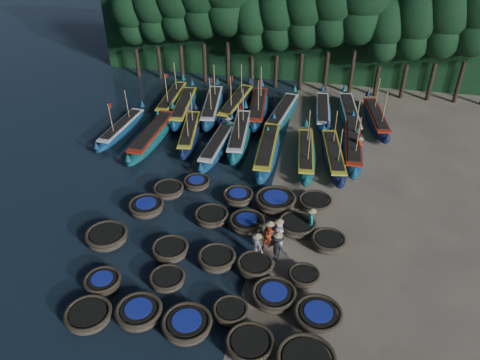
% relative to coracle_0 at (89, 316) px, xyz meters
% --- Properties ---
extents(ground, '(120.00, 120.00, 0.00)m').
position_rel_coracle_0_xyz_m(ground, '(6.47, 9.23, -0.41)').
color(ground, gray).
rests_on(ground, ground).
extents(foliage_wall, '(40.00, 3.00, 10.00)m').
position_rel_coracle_0_xyz_m(foliage_wall, '(6.47, 32.73, 4.59)').
color(foliage_wall, black).
rests_on(foliage_wall, ground).
extents(coracle_0, '(2.53, 2.53, 0.72)m').
position_rel_coracle_0_xyz_m(coracle_0, '(0.00, 0.00, 0.00)').
color(coracle_0, brown).
rests_on(coracle_0, ground).
extents(coracle_1, '(2.18, 2.18, 0.79)m').
position_rel_coracle_0_xyz_m(coracle_1, '(2.21, 0.61, 0.05)').
color(coracle_1, brown).
rests_on(coracle_1, ground).
extents(coracle_2, '(2.61, 2.61, 0.76)m').
position_rel_coracle_0_xyz_m(coracle_2, '(4.55, 0.43, 0.03)').
color(coracle_2, brown).
rests_on(coracle_2, ground).
extents(coracle_3, '(2.13, 2.13, 0.69)m').
position_rel_coracle_0_xyz_m(coracle_3, '(7.48, 0.03, -0.01)').
color(coracle_3, brown).
rests_on(coracle_3, ground).
extents(coracle_5, '(1.85, 1.85, 0.67)m').
position_rel_coracle_0_xyz_m(coracle_5, '(-0.32, 2.09, -0.02)').
color(coracle_5, brown).
rests_on(coracle_5, ground).
extents(coracle_6, '(1.82, 1.82, 0.67)m').
position_rel_coracle_0_xyz_m(coracle_6, '(2.75, 2.92, -0.03)').
color(coracle_6, brown).
rests_on(coracle_6, ground).
extents(coracle_7, '(1.90, 1.90, 0.64)m').
position_rel_coracle_0_xyz_m(coracle_7, '(6.26, 1.62, -0.04)').
color(coracle_7, brown).
rests_on(coracle_7, ground).
extents(coracle_8, '(2.24, 2.24, 0.73)m').
position_rel_coracle_0_xyz_m(coracle_8, '(8.07, 2.94, 0.01)').
color(coracle_8, brown).
rests_on(coracle_8, ground).
extents(coracle_9, '(2.58, 2.58, 0.82)m').
position_rel_coracle_0_xyz_m(coracle_9, '(10.22, 2.10, 0.06)').
color(coracle_9, brown).
rests_on(coracle_9, ground).
extents(coracle_10, '(2.67, 2.67, 0.82)m').
position_rel_coracle_0_xyz_m(coracle_10, '(-1.56, 5.19, 0.06)').
color(coracle_10, brown).
rests_on(coracle_10, ground).
extents(coracle_11, '(2.38, 2.38, 0.76)m').
position_rel_coracle_0_xyz_m(coracle_11, '(2.20, 4.95, 0.02)').
color(coracle_11, brown).
rests_on(coracle_11, ground).
extents(coracle_12, '(2.06, 2.06, 0.80)m').
position_rel_coracle_0_xyz_m(coracle_12, '(4.80, 4.77, 0.05)').
color(coracle_12, brown).
rests_on(coracle_12, ground).
extents(coracle_13, '(2.32, 2.32, 0.78)m').
position_rel_coracle_0_xyz_m(coracle_13, '(6.85, 4.68, 0.04)').
color(coracle_13, brown).
rests_on(coracle_13, ground).
extents(coracle_14, '(1.77, 1.77, 0.64)m').
position_rel_coracle_0_xyz_m(coracle_14, '(9.36, 4.55, -0.04)').
color(coracle_14, brown).
rests_on(coracle_14, ground).
extents(coracle_15, '(2.56, 2.56, 0.79)m').
position_rel_coracle_0_xyz_m(coracle_15, '(-0.45, 8.24, 0.05)').
color(coracle_15, brown).
rests_on(coracle_15, ground).
extents(coracle_16, '(2.30, 2.30, 0.71)m').
position_rel_coracle_0_xyz_m(coracle_16, '(3.60, 8.23, -0.00)').
color(coracle_16, brown).
rests_on(coracle_16, ground).
extents(coracle_17, '(2.13, 2.13, 0.74)m').
position_rel_coracle_0_xyz_m(coracle_17, '(5.73, 8.08, 0.02)').
color(coracle_17, brown).
rests_on(coracle_17, ground).
extents(coracle_18, '(2.20, 2.20, 0.73)m').
position_rel_coracle_0_xyz_m(coracle_18, '(8.58, 8.46, 0.00)').
color(coracle_18, brown).
rests_on(coracle_18, ground).
extents(coracle_19, '(2.26, 2.26, 0.75)m').
position_rel_coracle_0_xyz_m(coracle_19, '(10.41, 7.37, 0.02)').
color(coracle_19, brown).
rests_on(coracle_19, ground).
extents(coracle_20, '(2.09, 2.09, 0.73)m').
position_rel_coracle_0_xyz_m(coracle_20, '(0.24, 10.26, 0.01)').
color(coracle_20, brown).
rests_on(coracle_20, ground).
extents(coracle_21, '(2.01, 2.01, 0.64)m').
position_rel_coracle_0_xyz_m(coracle_21, '(1.72, 11.50, -0.04)').
color(coracle_21, brown).
rests_on(coracle_21, ground).
extents(coracle_22, '(1.92, 1.92, 0.75)m').
position_rel_coracle_0_xyz_m(coracle_22, '(4.71, 10.45, 0.03)').
color(coracle_22, brown).
rests_on(coracle_22, ground).
extents(coracle_23, '(2.55, 2.55, 0.85)m').
position_rel_coracle_0_xyz_m(coracle_23, '(7.04, 10.41, 0.08)').
color(coracle_23, brown).
rests_on(coracle_23, ground).
extents(coracle_24, '(2.22, 2.22, 0.72)m').
position_rel_coracle_0_xyz_m(coracle_24, '(9.42, 10.86, 0.00)').
color(coracle_24, brown).
rests_on(coracle_24, ground).
extents(long_boat_0, '(1.90, 7.72, 3.29)m').
position_rel_coracle_0_xyz_m(long_boat_0, '(-6.05, 17.34, 0.11)').
color(long_boat_0, navy).
rests_on(long_boat_0, ground).
extents(long_boat_1, '(1.79, 9.08, 1.60)m').
position_rel_coracle_0_xyz_m(long_boat_1, '(-3.20, 16.62, 0.20)').
color(long_boat_1, '#0E4F51').
rests_on(long_boat_1, ground).
extents(long_boat_2, '(2.69, 7.88, 3.39)m').
position_rel_coracle_0_xyz_m(long_boat_2, '(-0.66, 17.71, 0.13)').
color(long_boat_2, '#10123B').
rests_on(long_boat_2, ground).
extents(long_boat_3, '(1.78, 8.12, 1.43)m').
position_rel_coracle_0_xyz_m(long_boat_3, '(1.90, 16.34, 0.13)').
color(long_boat_3, navy).
rests_on(long_boat_3, ground).
extents(long_boat_4, '(2.35, 8.84, 3.77)m').
position_rel_coracle_0_xyz_m(long_boat_4, '(3.17, 18.16, 0.19)').
color(long_boat_4, '#0E4F51').
rests_on(long_boat_4, ground).
extents(long_boat_5, '(1.96, 9.01, 1.59)m').
position_rel_coracle_0_xyz_m(long_boat_5, '(5.59, 16.26, 0.19)').
color(long_boat_5, navy).
rests_on(long_boat_5, ground).
extents(long_boat_6, '(2.18, 8.10, 3.45)m').
position_rel_coracle_0_xyz_m(long_boat_6, '(8.33, 16.32, 0.14)').
color(long_boat_6, '#0E4F51').
rests_on(long_boat_6, ground).
extents(long_boat_7, '(2.71, 8.12, 3.49)m').
position_rel_coracle_0_xyz_m(long_boat_7, '(10.26, 16.54, 0.14)').
color(long_boat_7, '#10123B').
rests_on(long_boat_7, ground).
extents(long_boat_8, '(1.76, 8.83, 3.75)m').
position_rel_coracle_0_xyz_m(long_boat_8, '(11.58, 18.06, 0.19)').
color(long_boat_8, navy).
rests_on(long_boat_8, ground).
extents(long_boat_9, '(1.84, 8.25, 3.51)m').
position_rel_coracle_0_xyz_m(long_boat_9, '(-4.00, 23.29, 0.15)').
color(long_boat_9, '#0E4F51').
rests_on(long_boat_9, ground).
extents(long_boat_10, '(2.55, 8.72, 1.54)m').
position_rel_coracle_0_xyz_m(long_boat_10, '(-2.48, 21.97, 0.18)').
color(long_boat_10, navy).
rests_on(long_boat_10, ground).
extents(long_boat_11, '(2.81, 8.93, 3.83)m').
position_rel_coracle_0_xyz_m(long_boat_11, '(-0.16, 22.54, 0.20)').
color(long_boat_11, navy).
rests_on(long_boat_11, ground).
extents(long_boat_12, '(2.36, 8.64, 3.69)m').
position_rel_coracle_0_xyz_m(long_boat_12, '(1.68, 23.52, 0.18)').
color(long_boat_12, '#10123B').
rests_on(long_boat_12, ground).
extents(long_boat_13, '(2.39, 8.76, 3.74)m').
position_rel_coracle_0_xyz_m(long_boat_13, '(3.70, 23.10, 0.18)').
color(long_boat_13, navy).
rests_on(long_boat_13, ground).
extents(long_boat_14, '(2.66, 8.67, 1.54)m').
position_rel_coracle_0_xyz_m(long_boat_14, '(5.82, 22.45, 0.18)').
color(long_boat_14, '#0E4F51').
rests_on(long_boat_14, ground).
extents(long_boat_15, '(1.98, 8.00, 1.41)m').
position_rel_coracle_0_xyz_m(long_boat_15, '(9.06, 23.60, 0.13)').
color(long_boat_15, navy).
rests_on(long_boat_15, ground).
extents(long_boat_16, '(2.67, 8.72, 1.55)m').
position_rel_coracle_0_xyz_m(long_boat_16, '(11.24, 23.50, 0.18)').
color(long_boat_16, '#0E4F51').
rests_on(long_boat_16, ground).
extents(long_boat_17, '(2.75, 8.22, 3.54)m').
position_rel_coracle_0_xyz_m(long_boat_17, '(13.35, 23.17, 0.15)').
color(long_boat_17, '#10123B').
rests_on(long_boat_17, ground).
extents(fisherman_0, '(0.75, 0.95, 1.89)m').
position_rel_coracle_0_xyz_m(fisherman_0, '(7.70, 7.08, 0.49)').
color(fisherman_0, beige).
rests_on(fisherman_0, ground).
extents(fisherman_1, '(0.52, 0.61, 1.84)m').
position_rel_coracle_0_xyz_m(fisherman_1, '(9.35, 8.45, 0.51)').
color(fisherman_1, '#196967').
rests_on(fisherman_1, ground).
extents(fisherman_2, '(1.05, 1.04, 1.91)m').
position_rel_coracle_0_xyz_m(fisherman_2, '(7.25, 6.77, 0.49)').
color(fisherman_2, '#C8401A').
rests_on(fisherman_2, ground).
extents(fisherman_3, '(1.35, 1.12, 2.01)m').
position_rel_coracle_0_xyz_m(fisherman_3, '(7.82, 5.83, 0.53)').
color(fisherman_3, black).
rests_on(fisherman_3, ground).
extents(fisherman_4, '(1.01, 0.98, 1.90)m').
position_rel_coracle_0_xyz_m(fisherman_4, '(6.75, 5.65, 0.50)').
color(fisherman_4, beige).
rests_on(fisherman_4, ground).
extents(fisherman_5, '(1.48, 0.62, 1.75)m').
position_rel_coracle_0_xyz_m(fisherman_5, '(2.11, 18.82, 0.40)').
color(fisherman_5, '#196967').
rests_on(fisherman_5, ground).
extents(fisherman_6, '(0.88, 0.76, 1.73)m').
position_rel_coracle_0_xyz_m(fisherman_6, '(11.98, 17.70, 0.43)').
color(fisherman_6, '#C8401A').
rests_on(fisherman_6, ground).
extents(tree_0, '(3.68, 3.68, 8.68)m').
position_rel_coracle_0_xyz_m(tree_0, '(-9.53, 29.23, 5.56)').
color(tree_0, black).
rests_on(tree_0, ground).
extents(tree_1, '(4.09, 4.09, 9.65)m').
position_rel_coracle_0_xyz_m(tree_1, '(-7.23, 29.23, 6.24)').
color(tree_1, black).
rests_on(tree_1, ground).
extents(tree_2, '(4.51, 4.51, 10.63)m').
position_rel_coracle_0_xyz_m(tree_2, '(-4.93, 29.23, 6.91)').
color(tree_2, black).
rests_on(tree_2, ground).
extents(tree_5, '(3.68, 3.68, 8.68)m').
position_rel_coracle_0_xyz_m(tree_5, '(1.97, 29.23, 5.56)').
color(tree_5, black).
rests_on(tree_5, ground).
extents(tree_6, '(4.09, 4.09, 9.65)m').
position_rel_coracle_0_xyz_m(tree_6, '(4.27, 29.23, 6.24)').
color(tree_6, black).
rests_on(tree_6, ground).
extents(tree_7, '(4.51, 4.51, 10.63)m').
position_rel_coracle_0_xyz_m(tree_7, '(6.57, 29.23, 6.91)').
color(tree_7, black).
rests_on(tree_7, ground).
extents(tree_8, '(4.92, 4.92, 11.60)m').
position_rel_coracle_0_xyz_m(tree_8, '(8.87, 29.23, 7.59)').
color(tree_8, black).
rests_on(tree_8, ground).
extents(tree_10, '(3.68, 3.68, 8.68)m').
position_rel_coracle_0_xyz_m(tree_10, '(13.47, 29.23, 5.56)').
color(tree_10, black).
rests_on(tree_10, ground).
extents(tree_11, '(4.09, 4.09, 9.65)m').
position_rel_coracle_0_xyz_m(tree_11, '(15.77, 29.23, 6.24)').
color(tree_11, black).
rests_on(tree_11, ground).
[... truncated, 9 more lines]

